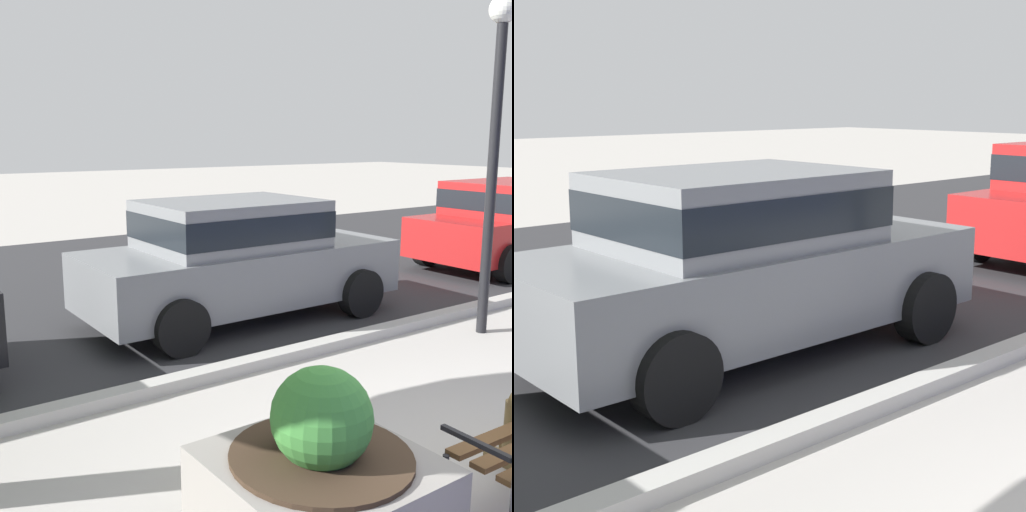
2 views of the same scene
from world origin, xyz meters
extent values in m
cube|color=#2D2D30|center=(0.00, 7.50, 0.00)|extent=(60.00, 9.00, 0.01)
cube|color=#B2AFA8|center=(0.00, 2.90, 0.06)|extent=(60.00, 0.20, 0.12)
cube|color=slate|center=(0.74, 4.51, 0.61)|extent=(4.11, 1.72, 0.70)
cube|color=slate|center=(0.59, 4.51, 1.26)|extent=(2.14, 1.57, 0.60)
cube|color=black|center=(0.59, 4.51, 1.26)|extent=(2.15, 1.59, 0.33)
cylinder|color=black|center=(2.08, 5.36, 0.32)|extent=(0.64, 0.22, 0.64)
cylinder|color=black|center=(2.07, 3.66, 0.32)|extent=(0.64, 0.22, 0.64)
cylinder|color=black|center=(-0.59, 5.37, 0.32)|extent=(0.64, 0.22, 0.64)
cylinder|color=black|center=(-0.60, 3.67, 0.32)|extent=(0.64, 0.22, 0.64)
cylinder|color=black|center=(5.42, 5.37, 0.32)|extent=(0.64, 0.22, 0.64)
camera|label=1|loc=(-3.63, -2.10, 2.35)|focal=43.74mm
camera|label=2|loc=(-3.36, -0.42, 2.14)|focal=54.34mm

